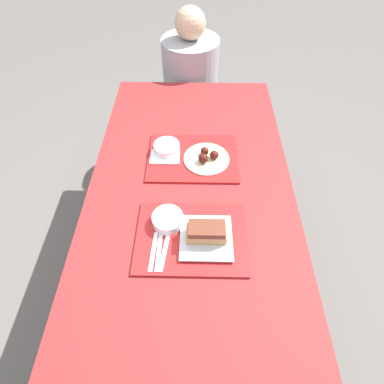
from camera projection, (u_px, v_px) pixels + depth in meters
ground_plane at (191, 266)px, 1.97m from camera, size 12.00×12.00×0.00m
picnic_table at (191, 204)px, 1.43m from camera, size 0.95×1.85×0.78m
picnic_bench_far at (194, 114)px, 2.40m from camera, size 0.90×0.28×0.43m
tray_near at (191, 237)px, 1.21m from camera, size 0.45×0.34×0.01m
tray_far at (193, 158)px, 1.50m from camera, size 0.45×0.34×0.01m
bowl_coleslaw_near at (168, 219)px, 1.23m from camera, size 0.13×0.13×0.05m
brisket_sandwich_plate at (206, 235)px, 1.17m from camera, size 0.21×0.21×0.09m
plastic_fork_near at (159, 251)px, 1.16m from camera, size 0.02×0.17×0.00m
plastic_knife_near at (165, 251)px, 1.16m from camera, size 0.04×0.17×0.00m
plastic_spoon_near at (153, 251)px, 1.16m from camera, size 0.02×0.17×0.00m
condiment_packet at (192, 221)px, 1.25m from camera, size 0.04×0.03×0.01m
bowl_coleslaw_far at (167, 147)px, 1.50m from camera, size 0.13×0.13×0.05m
wings_plate_far at (207, 157)px, 1.47m from camera, size 0.23×0.23×0.06m
napkin_far at (165, 157)px, 1.49m from camera, size 0.15×0.10×0.01m
person_seated_across at (190, 72)px, 2.13m from camera, size 0.39×0.39×0.72m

